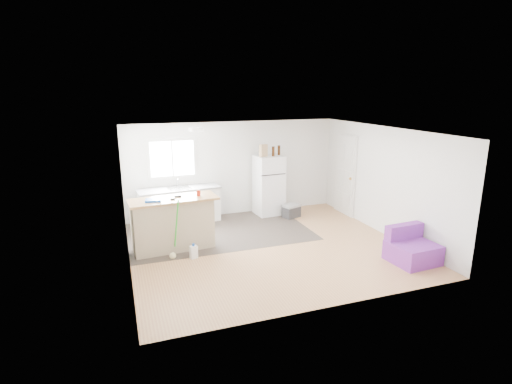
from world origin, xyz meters
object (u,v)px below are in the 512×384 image
Objects in this scene: cardboard_box at (263,150)px; bottle_right at (279,150)px; red_cup at (199,193)px; refrigerator at (269,185)px; bottle_left at (273,151)px; kitchen_cabinets at (180,205)px; peninsula at (173,224)px; cooler at (291,211)px; blue_tray at (153,200)px; purple_seat at (411,249)px; cleaner_jug at (194,252)px; mop at (174,246)px.

cardboard_box is 1.20× the size of bottle_right.
refrigerator is at bearing 36.20° from red_cup.
bottle_left is at bearing 33.27° from red_cup.
red_cup is at bearing -90.13° from kitchen_cabinets.
kitchen_cabinets reaches higher than peninsula.
cooler is at bearing -44.88° from bottle_left.
refrigerator is 12.84× the size of red_cup.
cooler is 3.81m from blue_tray.
cleaner_jug is (-3.87, 1.52, -0.11)m from purple_seat.
cleaner_jug is at bearing -69.66° from peninsula.
purple_seat is 3.42× the size of bottle_right.
red_cup is 0.40× the size of blue_tray.
bottle_left is at bearing -148.81° from bottle_right.
bottle_left is (0.24, -0.06, -0.02)m from cardboard_box.
cardboard_box is (2.24, 2.14, 1.56)m from cleaner_jug.
bottle_right is (-0.16, 0.49, 1.49)m from cooler.
purple_seat is at bearing -92.47° from cooler.
cleaner_jug is 0.26× the size of mop.
kitchen_cabinets is 3.87× the size of cooler.
cooler is 2.08× the size of bottle_left.
cleaner_jug is (-0.10, -2.23, -0.31)m from kitchen_cabinets.
blue_tray is at bearing 151.90° from purple_seat.
cooler is at bearing -34.90° from cardboard_box.
mop is 3.57m from cardboard_box.
mop reaches higher than kitchen_cabinets.
cleaner_jug is 1.01× the size of cardboard_box.
purple_seat is at bearing -40.13° from mop.
kitchen_cabinets is 2.67m from bottle_left.
cooler reaches higher than cleaner_jug.
bottle_left and bottle_right have the same top height.
refrigerator reaches higher than cleaner_jug.
blue_tray is at bearing -153.64° from bottle_left.
bottle_left is (-1.39, 3.60, 1.42)m from purple_seat.
cardboard_box is at bearing -165.90° from refrigerator.
peninsula is 4.68m from purple_seat.
cleaner_jug is 1.27m from blue_tray.
mop is 3.92× the size of blue_tray.
cardboard_box is at bearing -171.55° from bottle_right.
cooler is 4.34× the size of red_cup.
blue_tray reaches higher than purple_seat.
mop is 4.70× the size of bottle_right.
cleaner_jug is 3.58m from bottle_left.
peninsula is 14.95× the size of red_cup.
cooler is 3.39m from purple_seat.
bottle_left is at bearing 115.15° from cooler.
cooler is (0.44, -0.48, -0.60)m from refrigerator.
red_cup is at bearing 6.01° from blue_tray.
cleaner_jug is 3.46m from cardboard_box.
mop is at bearing 141.12° from cleaner_jug.
purple_seat is 4.16m from bottle_right.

